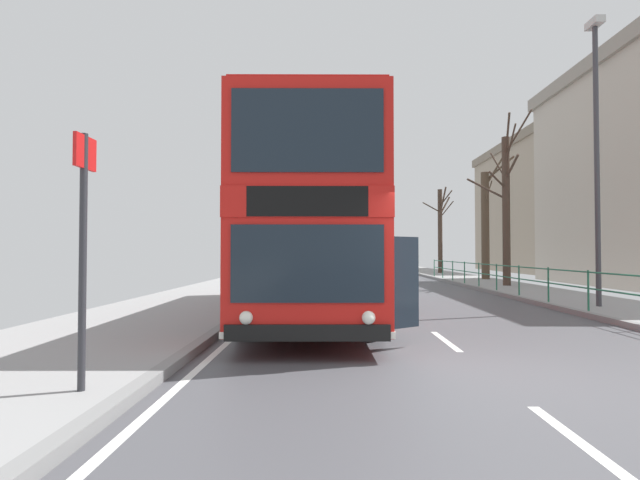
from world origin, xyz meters
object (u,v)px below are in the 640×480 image
(bus_stop_sign_near, at_px, (83,232))
(bare_tree_far_00, at_px, (440,228))
(bare_tree_far_01, at_px, (486,222))
(double_decker_bus_main, at_px, (312,227))
(background_building_00, at_px, (553,207))
(street_lamp_far_side, at_px, (597,140))
(bare_tree_far_02, at_px, (506,205))

(bus_stop_sign_near, xyz_separation_m, bare_tree_far_00, (10.78, 30.13, 1.56))
(bus_stop_sign_near, relative_size, bare_tree_far_01, 0.40)
(double_decker_bus_main, xyz_separation_m, bare_tree_far_00, (8.55, 22.98, 1.13))
(bare_tree_far_01, relative_size, background_building_00, 0.46)
(double_decker_bus_main, height_order, bare_tree_far_00, bare_tree_far_00)
(double_decker_bus_main, relative_size, background_building_00, 0.72)
(street_lamp_far_side, distance_m, bare_tree_far_02, 8.46)
(bus_stop_sign_near, distance_m, bare_tree_far_02, 19.90)
(bare_tree_far_01, bearing_deg, bus_stop_sign_near, -117.45)
(bare_tree_far_02, bearing_deg, background_building_00, 60.34)
(double_decker_bus_main, distance_m, background_building_00, 35.12)
(background_building_00, bearing_deg, bare_tree_far_00, -151.00)
(bare_tree_far_01, bearing_deg, street_lamp_far_side, -95.57)
(bare_tree_far_00, xyz_separation_m, bare_tree_far_01, (0.64, -8.16, -0.10))
(bare_tree_far_00, xyz_separation_m, bare_tree_far_02, (-0.16, -13.42, 0.34))
(bare_tree_far_00, distance_m, bare_tree_far_02, 13.42)
(street_lamp_far_side, height_order, bare_tree_far_02, street_lamp_far_side)
(bare_tree_far_00, height_order, bare_tree_far_01, bare_tree_far_01)
(bare_tree_far_01, relative_size, bare_tree_far_02, 0.92)
(bare_tree_far_01, distance_m, bare_tree_far_02, 5.34)
(street_lamp_far_side, height_order, background_building_00, background_building_00)
(bare_tree_far_02, xyz_separation_m, background_building_00, (11.09, 19.48, 1.69))
(double_decker_bus_main, bearing_deg, street_lamp_far_side, 8.51)
(bare_tree_far_02, bearing_deg, street_lamp_far_side, -93.68)
(bus_stop_sign_near, height_order, bare_tree_far_02, bare_tree_far_02)
(bus_stop_sign_near, bearing_deg, bare_tree_far_01, 62.55)
(bare_tree_far_00, height_order, bare_tree_far_02, bare_tree_far_02)
(double_decker_bus_main, xyz_separation_m, bus_stop_sign_near, (-2.23, -7.16, -0.42))
(bare_tree_far_02, height_order, background_building_00, background_building_00)
(bare_tree_far_02, bearing_deg, bare_tree_far_01, 81.44)
(bus_stop_sign_near, xyz_separation_m, bare_tree_far_02, (10.62, 16.71, 1.90))
(double_decker_bus_main, distance_m, bare_tree_far_00, 24.54)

